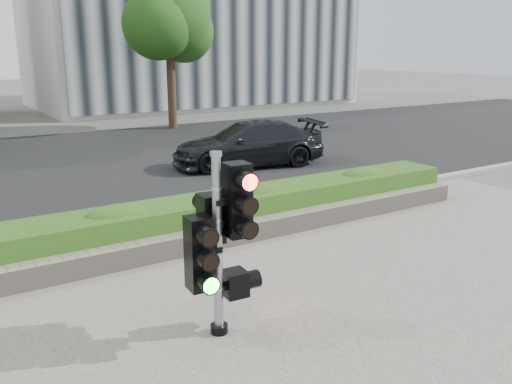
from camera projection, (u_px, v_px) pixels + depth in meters
ground at (264, 293)px, 7.52m from camera, size 120.00×120.00×0.00m
sidewalk at (399, 383)px, 5.47m from camera, size 16.00×11.00×0.03m
road at (76, 166)px, 15.68m from camera, size 60.00×13.00×0.02m
curb at (172, 228)px, 10.08m from camera, size 60.00×0.25×0.12m
stone_wall at (202, 240)px, 9.02m from camera, size 12.00×0.32×0.34m
hedge at (185, 220)px, 9.51m from camera, size 12.00×1.00×0.68m
building_right at (189, 1)px, 32.08m from camera, size 18.00×10.00×12.00m
tree_right at (168, 18)px, 21.91m from camera, size 4.10×3.58×6.53m
traffic_signal at (219, 235)px, 6.16m from camera, size 0.76×0.57×2.18m
car_dark at (248, 144)px, 15.51m from camera, size 4.64×2.62×1.27m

